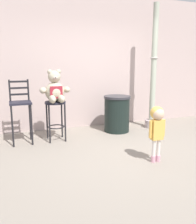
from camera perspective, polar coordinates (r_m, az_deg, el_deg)
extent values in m
plane|color=gray|center=(4.17, 7.52, -9.93)|extent=(24.00, 24.00, 0.00)
cube|color=#BAA29D|center=(5.90, -2.23, 11.63)|extent=(6.82, 0.30, 3.05)
cylinder|color=black|center=(4.77, -10.02, 2.22)|extent=(0.40, 0.40, 0.04)
cylinder|color=black|center=(4.68, -11.33, -2.88)|extent=(0.03, 0.03, 0.74)
cylinder|color=black|center=(4.74, -7.72, -2.59)|extent=(0.03, 0.03, 0.74)
cylinder|color=black|center=(4.97, -11.89, -2.06)|extent=(0.03, 0.03, 0.74)
cylinder|color=black|center=(5.02, -8.48, -1.80)|extent=(0.03, 0.03, 0.74)
torus|color=black|center=(4.88, -9.82, -3.42)|extent=(0.33, 0.33, 0.02)
sphere|color=#B4A98E|center=(4.74, -10.11, 4.68)|extent=(0.37, 0.37, 0.37)
cube|color=maroon|center=(4.59, -9.76, 4.59)|extent=(0.23, 0.03, 0.22)
sphere|color=#B4A98E|center=(4.72, -10.23, 8.14)|extent=(0.24, 0.24, 0.24)
ellipsoid|color=#B0A191|center=(4.62, -10.00, 7.90)|extent=(0.10, 0.07, 0.07)
sphere|color=black|center=(4.60, -9.94, 7.91)|extent=(0.03, 0.03, 0.03)
sphere|color=#B4A98E|center=(4.70, -11.27, 9.24)|extent=(0.09, 0.09, 0.09)
sphere|color=#B4A98E|center=(4.73, -9.28, 9.32)|extent=(0.09, 0.09, 0.09)
ellipsoid|color=#B4A98E|center=(4.68, -12.79, 4.94)|extent=(0.13, 0.21, 0.12)
ellipsoid|color=#B4A98E|center=(4.76, -7.37, 5.24)|extent=(0.13, 0.21, 0.12)
ellipsoid|color=#B4A98E|center=(4.57, -10.69, 2.98)|extent=(0.13, 0.32, 0.15)
ellipsoid|color=#B4A98E|center=(4.60, -8.62, 3.11)|extent=(0.13, 0.32, 0.15)
cylinder|color=#D295A7|center=(3.93, 12.85, -10.68)|extent=(0.07, 0.07, 0.10)
cylinder|color=silver|center=(3.87, 12.97, -8.20)|extent=(0.06, 0.06, 0.26)
cylinder|color=#D295A7|center=(3.98, 13.91, -10.47)|extent=(0.07, 0.07, 0.10)
cylinder|color=silver|center=(3.91, 14.04, -8.01)|extent=(0.06, 0.06, 0.26)
cube|color=#E6B04B|center=(3.80, 13.71, -4.04)|extent=(0.18, 0.10, 0.31)
cylinder|color=#E6B04B|center=(3.74, 12.24, -4.01)|extent=(0.04, 0.04, 0.26)
cylinder|color=#E6B04B|center=(3.87, 15.16, -3.63)|extent=(0.04, 0.04, 0.26)
sphere|color=#D8B293|center=(3.75, 13.89, -0.42)|extent=(0.19, 0.19, 0.19)
sphere|color=#E5AF4E|center=(3.76, 13.69, -0.21)|extent=(0.21, 0.21, 0.21)
cylinder|color=black|center=(5.41, 4.45, -0.67)|extent=(0.56, 0.56, 0.75)
cylinder|color=#2D2D33|center=(5.34, 4.52, 3.52)|extent=(0.59, 0.59, 0.05)
cylinder|color=#B4A1A3|center=(5.91, 12.38, -2.69)|extent=(0.30, 0.30, 0.18)
cylinder|color=#AAB19D|center=(5.74, 13.00, 10.96)|extent=(0.13, 0.13, 2.61)
torus|color=#ADA89E|center=(5.74, 13.06, 12.26)|extent=(0.17, 0.17, 0.04)
cube|color=black|center=(4.73, -17.80, 2.07)|extent=(0.40, 0.40, 0.03)
cylinder|color=black|center=(4.64, -19.46, -3.28)|extent=(0.03, 0.03, 0.77)
cylinder|color=black|center=(4.66, -15.32, -2.98)|extent=(0.03, 0.03, 0.77)
cylinder|color=black|center=(4.97, -19.55, -2.33)|extent=(0.03, 0.03, 0.77)
cylinder|color=black|center=(4.98, -15.68, -2.05)|extent=(0.03, 0.03, 0.77)
cylinder|color=black|center=(4.86, -20.04, 4.78)|extent=(0.03, 0.03, 0.40)
cylinder|color=black|center=(4.88, -16.08, 5.05)|extent=(0.03, 0.03, 0.40)
cube|color=black|center=(4.88, -18.00, 3.98)|extent=(0.34, 0.02, 0.04)
cube|color=black|center=(4.86, -18.09, 5.39)|extent=(0.34, 0.02, 0.04)
cube|color=black|center=(4.85, -18.18, 6.81)|extent=(0.34, 0.02, 0.04)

